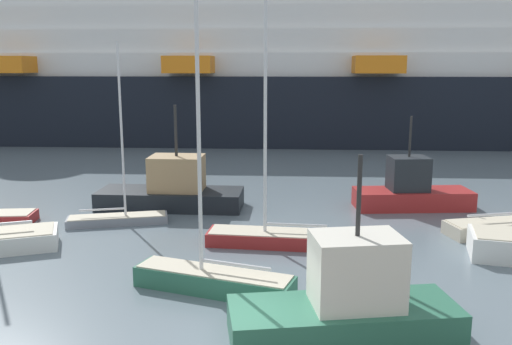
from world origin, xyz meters
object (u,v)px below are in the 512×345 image
Objects in this scene: sailboat_2 at (275,233)px; sailboat_3 at (213,276)px; fishing_boat_3 at (173,190)px; sailboat_7 at (118,216)px; fishing_boat_0 at (411,191)px; fishing_boat_2 at (348,301)px; cruise_ship at (203,73)px.

sailboat_2 is 1.06× the size of sailboat_3.
fishing_boat_3 is at bearing -53.88° from sailboat_3.
sailboat_2 is 1.31× the size of sailboat_7.
sailboat_7 is at bearing -14.65° from sailboat_2.
fishing_boat_0 is (8.98, 10.63, 0.37)m from sailboat_3.
sailboat_3 is 1.70× the size of fishing_boat_0.
fishing_boat_2 is (9.11, -10.17, 0.60)m from sailboat_7.
sailboat_3 is 4.82m from fishing_boat_2.
sailboat_7 is 0.07× the size of cruise_ship.
fishing_boat_3 is (-5.20, 5.70, 0.44)m from sailboat_2.
fishing_boat_0 is (14.17, 3.23, 0.51)m from sailboat_7.
sailboat_7 reaches higher than fishing_boat_0.
fishing_boat_2 is 42.40m from cruise_ship.
fishing_boat_2 is at bearing -75.73° from cruise_ship.
sailboat_7 is 3.62m from fishing_boat_3.
sailboat_3 reaches higher than fishing_boat_2.
sailboat_2 is at bearing 95.66° from fishing_boat_2.
fishing_boat_0 is 14.32m from fishing_boat_2.
fishing_boat_3 is (-12.15, -0.28, 0.04)m from fishing_boat_0.
fishing_boat_2 is at bearing 65.12° from fishing_boat_0.
sailboat_7 reaches higher than fishing_boat_3.
sailboat_2 is at bearing -94.58° from sailboat_3.
sailboat_3 reaches higher than fishing_boat_0.
fishing_boat_3 is (-3.17, 10.34, 0.41)m from sailboat_3.
sailboat_2 is 34.91m from cruise_ship.
sailboat_7 is at bearing -88.29° from cruise_ship.
fishing_boat_3 is at bearing 42.69° from sailboat_7.
cruise_ship is at bearing -67.25° from fishing_boat_0.
cruise_ship is at bearing 93.76° from fishing_boat_2.
cruise_ship is (-5.09, 38.30, 5.91)m from sailboat_3.
fishing_boat_3 is 28.56m from cruise_ship.
fishing_boat_2 is (-5.06, -13.40, 0.10)m from fishing_boat_0.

